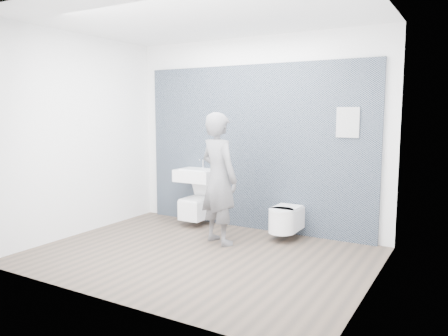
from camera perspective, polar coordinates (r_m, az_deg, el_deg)
The scene contains 8 objects.
ground at distance 5.40m, azimuth -3.26°, elevation -11.30°, with size 4.00×4.00×0.00m, color brown.
room_shell at distance 5.12m, azimuth -3.40°, elevation 7.50°, with size 4.00×4.00×4.00m.
tile_wall at distance 6.62m, azimuth 3.81°, elevation -7.78°, with size 3.60×0.06×2.40m, color black.
washbasin at distance 6.65m, azimuth -3.52°, elevation -0.91°, with size 0.61×0.46×0.46m.
toilet_square at distance 6.72m, azimuth -3.59°, elevation -5.10°, with size 0.35×0.51×0.67m.
toilet_rounded at distance 6.00m, azimuth 7.95°, elevation -6.64°, with size 0.35×0.60×0.32m.
info_placard at distance 6.12m, azimuth 15.35°, elevation -9.29°, with size 0.29×0.03×0.39m, color white.
visitor at distance 5.69m, azimuth -0.68°, elevation -1.40°, with size 0.63×0.41×1.72m, color slate.
Camera 1 is at (2.82, -4.27, 1.72)m, focal length 35.00 mm.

